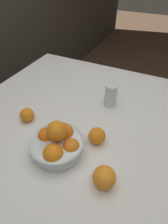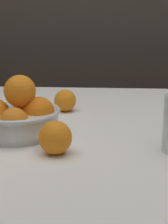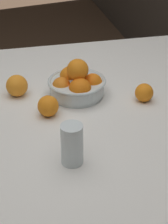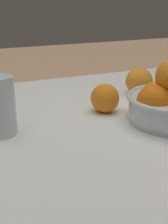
# 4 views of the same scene
# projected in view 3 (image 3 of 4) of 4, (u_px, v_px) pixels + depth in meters

# --- Properties ---
(dining_table) EXTENTS (1.34, 1.13, 0.72)m
(dining_table) POSITION_uv_depth(u_px,v_px,m) (99.00, 128.00, 1.37)
(dining_table) COLOR white
(dining_table) RESTS_ON ground_plane
(fruit_bowl) EXTENTS (0.22, 0.22, 0.15)m
(fruit_bowl) POSITION_uv_depth(u_px,v_px,m) (77.00, 84.00, 1.42)
(fruit_bowl) COLOR silver
(fruit_bowl) RESTS_ON dining_table
(juice_glass) EXTENTS (0.07, 0.07, 0.13)m
(juice_glass) POSITION_uv_depth(u_px,v_px,m) (72.00, 146.00, 1.08)
(juice_glass) COLOR #F4A314
(juice_glass) RESTS_ON dining_table
(orange_loose_near_bowl) EXTENTS (0.07, 0.07, 0.07)m
(orange_loose_near_bowl) POSITION_uv_depth(u_px,v_px,m) (144.00, 93.00, 1.39)
(orange_loose_near_bowl) COLOR orange
(orange_loose_near_bowl) RESTS_ON dining_table
(orange_loose_front) EXTENTS (0.07, 0.07, 0.07)m
(orange_loose_front) POSITION_uv_depth(u_px,v_px,m) (48.00, 106.00, 1.31)
(orange_loose_front) COLOR orange
(orange_loose_front) RESTS_ON dining_table
(orange_loose_aside) EXTENTS (0.08, 0.08, 0.08)m
(orange_loose_aside) POSITION_uv_depth(u_px,v_px,m) (17.00, 86.00, 1.42)
(orange_loose_aside) COLOR orange
(orange_loose_aside) RESTS_ON dining_table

